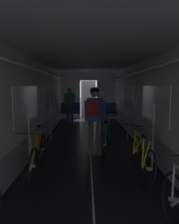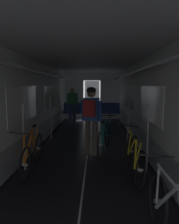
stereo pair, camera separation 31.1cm
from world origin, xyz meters
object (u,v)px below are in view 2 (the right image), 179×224
at_px(person_standing_near_bench, 72,103).
at_px(bicycle_yellow, 135,157).
at_px(bicycle_teal_in_aisle, 104,138).
at_px(bench_seat_far_left, 73,110).
at_px(bench_seat_far_right, 110,110).
at_px(person_cyclist_aisle, 91,114).
at_px(bicycle_orange, 32,153).

bearing_deg(person_standing_near_bench, bicycle_yellow, -72.15).
bearing_deg(bicycle_teal_in_aisle, bicycle_yellow, -69.70).
height_order(bench_seat_far_left, bench_seat_far_right, same).
height_order(bench_seat_far_left, bicycle_yellow, bicycle_yellow).
bearing_deg(bicycle_teal_in_aisle, bench_seat_far_right, 84.46).
height_order(bench_seat_far_right, person_cyclist_aisle, person_cyclist_aisle).
height_order(bicycle_orange, bicycle_yellow, bicycle_yellow).
distance_m(bicycle_orange, bicycle_teal_in_aisle, 2.00).
height_order(bench_seat_far_right, bicycle_teal_in_aisle, bench_seat_far_right).
relative_size(bicycle_orange, person_cyclist_aisle, 0.98).
distance_m(person_cyclist_aisle, person_standing_near_bench, 4.74).
relative_size(bicycle_orange, bicycle_yellow, 1.00).
distance_m(bench_seat_far_right, person_cyclist_aisle, 5.10).
bearing_deg(person_cyclist_aisle, bicycle_yellow, -53.79).
relative_size(bench_seat_far_left, bench_seat_far_right, 1.00).
distance_m(bicycle_yellow, person_cyclist_aisle, 1.64).
bearing_deg(bench_seat_far_right, person_standing_near_bench, -168.17).
distance_m(bench_seat_far_left, bench_seat_far_right, 1.80).
bearing_deg(bench_seat_far_left, bicycle_yellow, -73.15).
distance_m(bench_seat_far_right, bicycle_teal_in_aisle, 4.77).
height_order(bicycle_yellow, person_standing_near_bench, person_standing_near_bench).
bearing_deg(person_cyclist_aisle, bicycle_orange, -138.89).
bearing_deg(bicycle_yellow, person_cyclist_aisle, 126.21).
bearing_deg(bicycle_orange, bicycle_yellow, -4.62).
relative_size(person_cyclist_aisle, person_standing_near_bench, 1.03).
height_order(bench_seat_far_right, bicycle_yellow, bicycle_yellow).
height_order(bicycle_yellow, bicycle_teal_in_aisle, bicycle_yellow).
bearing_deg(bench_seat_far_left, bench_seat_far_right, 0.00).
distance_m(bench_seat_far_right, person_standing_near_bench, 1.88).
height_order(bench_seat_far_left, person_cyclist_aisle, person_cyclist_aisle).
relative_size(person_cyclist_aisle, bicycle_teal_in_aisle, 1.04).
bearing_deg(bicycle_orange, person_standing_near_bench, 88.09).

